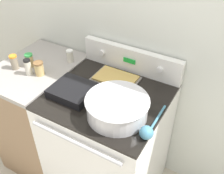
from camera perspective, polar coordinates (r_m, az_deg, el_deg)
kitchen_wall at (r=1.77m, az=5.47°, el=13.22°), size 8.00×0.05×2.50m
stove_range at (r=1.98m, az=-0.77°, el=-12.22°), size 0.73×0.72×0.93m
control_panel at (r=1.83m, az=4.22°, el=5.91°), size 0.73×0.07×0.18m
side_counter at (r=2.26m, az=-14.59°, el=-5.69°), size 0.51×0.69×0.94m
mixing_bowl at (r=1.47m, az=1.12°, el=-4.25°), size 0.36×0.36×0.12m
casserole_dish at (r=1.66m, az=-8.49°, el=-0.66°), size 0.26×0.24×0.05m
baking_tray at (r=1.77m, az=0.81°, el=1.88°), size 0.31×0.20×0.02m
ladle at (r=1.39m, az=7.75°, el=-9.50°), size 0.07×0.31×0.07m
spice_jar_white_cap at (r=1.95m, az=-9.13°, el=6.72°), size 0.05×0.05×0.09m
spice_jar_brown_cap at (r=1.85m, az=-15.58°, el=3.92°), size 0.07×0.07×0.10m
spice_jar_black_cap at (r=1.87m, az=-17.80°, el=4.17°), size 0.05×0.05×0.12m
spice_jar_green_cap at (r=1.96m, az=-17.53°, el=5.59°), size 0.06×0.06×0.10m
spice_jar_orange_cap at (r=1.97m, az=-20.53°, el=5.11°), size 0.05×0.05×0.11m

